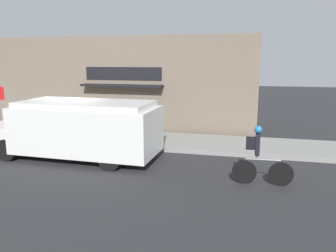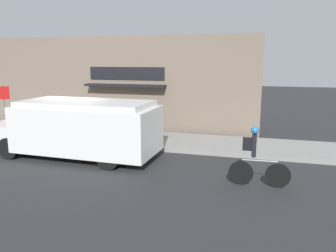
% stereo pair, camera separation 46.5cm
% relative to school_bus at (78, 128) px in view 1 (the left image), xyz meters
% --- Properties ---
extents(ground_plane, '(70.00, 70.00, 0.00)m').
position_rel_school_bus_xyz_m(ground_plane, '(-0.86, 1.45, -1.11)').
color(ground_plane, '#2B2B2D').
extents(sidewalk, '(28.00, 2.77, 0.17)m').
position_rel_school_bus_xyz_m(sidewalk, '(-0.86, 2.83, -1.02)').
color(sidewalk, gray).
rests_on(sidewalk, ground_plane).
extents(storefront, '(14.63, 0.75, 4.70)m').
position_rel_school_bus_xyz_m(storefront, '(-0.83, 4.58, 1.24)').
color(storefront, '#756656').
rests_on(storefront, ground_plane).
extents(school_bus, '(6.55, 2.84, 2.11)m').
position_rel_school_bus_xyz_m(school_bus, '(0.00, 0.00, 0.00)').
color(school_bus, white).
rests_on(school_bus, ground_plane).
extents(cyclist, '(1.74, 0.22, 1.74)m').
position_rel_school_bus_xyz_m(cyclist, '(6.36, -1.20, -0.28)').
color(cyclist, black).
rests_on(cyclist, ground_plane).
extents(trash_bin, '(0.47, 0.47, 0.88)m').
position_rel_school_bus_xyz_m(trash_bin, '(1.82, 2.97, -0.50)').
color(trash_bin, '#38383D').
rests_on(trash_bin, sidewalk).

